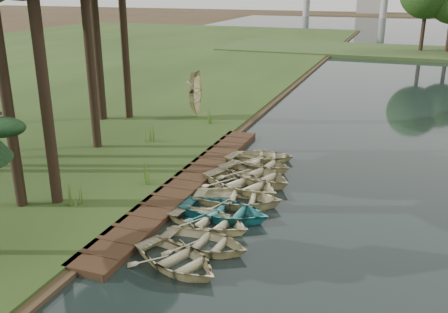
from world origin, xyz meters
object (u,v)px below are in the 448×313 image
(rowboat_0, at_px, (177,257))
(rowboat_2, at_px, (209,219))
(boardwalk, at_px, (188,182))
(stored_rowboat, at_px, (197,112))
(rowboat_1, at_px, (205,240))

(rowboat_0, xyz_separation_m, rowboat_2, (-0.04, 2.91, -0.00))
(boardwalk, bearing_deg, stored_rowboat, 110.82)
(boardwalk, relative_size, rowboat_2, 4.88)
(boardwalk, height_order, stored_rowboat, stored_rowboat)
(boardwalk, relative_size, rowboat_1, 5.05)
(boardwalk, bearing_deg, rowboat_2, -55.15)
(boardwalk, distance_m, rowboat_0, 6.91)
(rowboat_0, height_order, stored_rowboat, stored_rowboat)
(rowboat_1, height_order, stored_rowboat, stored_rowboat)
(rowboat_1, distance_m, rowboat_2, 1.62)
(boardwalk, height_order, rowboat_0, rowboat_0)
(rowboat_0, relative_size, rowboat_2, 1.01)
(rowboat_2, bearing_deg, boardwalk, 46.52)
(rowboat_1, bearing_deg, boardwalk, 34.84)
(boardwalk, relative_size, rowboat_0, 4.81)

